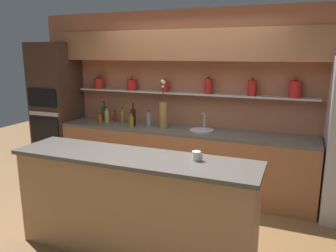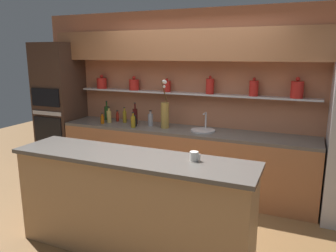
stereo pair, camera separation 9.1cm
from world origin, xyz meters
TOP-DOWN VIEW (x-y plane):
  - ground_plane at (0.00, 0.00)m, footprint 12.00×12.00m
  - back_wall_unit at (-0.00, 1.53)m, footprint 5.20×0.44m
  - back_counter_unit at (-0.09, 1.24)m, footprint 3.69×0.62m
  - island_counter at (0.00, -0.39)m, footprint 2.45×0.61m
  - oven_tower at (-2.28, 1.24)m, footprint 0.65×0.64m
  - flower_vase at (-0.35, 1.22)m, footprint 0.12×0.15m
  - sink_fixture at (0.22, 1.25)m, footprint 0.34×0.34m
  - bottle_oil_0 at (-0.79, 1.06)m, footprint 0.07×0.07m
  - bottle_sauce_1 at (-1.36, 1.11)m, footprint 0.06×0.06m
  - bottle_spirit_2 at (-0.60, 1.26)m, footprint 0.08×0.08m
  - bottle_oil_3 at (-1.08, 1.32)m, footprint 0.06×0.06m
  - bottle_spirit_4 at (-1.30, 1.22)m, footprint 0.07×0.07m
  - bottle_wine_5 at (-0.87, 1.28)m, footprint 0.07×0.07m
  - bottle_wine_6 at (-1.46, 1.40)m, footprint 0.08×0.08m
  - bottle_sauce_7 at (-0.80, 1.15)m, footprint 0.05×0.05m
  - bottle_sauce_8 at (-1.24, 1.36)m, footprint 0.05×0.05m
  - coffee_mug at (0.61, -0.30)m, footprint 0.10×0.08m

SIDE VIEW (x-z plane):
  - ground_plane at x=0.00m, z-range 0.00..0.00m
  - back_counter_unit at x=-0.09m, z-range 0.00..0.92m
  - island_counter at x=0.00m, z-range 0.00..1.02m
  - sink_fixture at x=0.22m, z-range 0.82..1.07m
  - bottle_sauce_1 at x=-1.36m, z-range 0.90..1.07m
  - bottle_sauce_7 at x=-0.80m, z-range 0.91..1.08m
  - bottle_sauce_8 at x=-1.24m, z-range 0.91..1.08m
  - bottle_oil_0 at x=-0.79m, z-range 0.89..1.12m
  - bottle_spirit_2 at x=-0.60m, z-range 0.90..1.13m
  - bottle_oil_3 at x=-1.08m, z-range 0.90..1.14m
  - bottle_spirit_4 at x=-1.30m, z-range 0.90..1.14m
  - bottle_wine_6 at x=-1.46m, z-range 0.88..1.19m
  - bottle_wine_5 at x=-0.87m, z-range 0.88..1.21m
  - coffee_mug at x=0.61m, z-range 1.02..1.11m
  - oven_tower at x=-2.28m, z-range 0.00..2.15m
  - flower_vase at x=-0.35m, z-range 0.78..1.49m
  - back_wall_unit at x=0.00m, z-range 0.25..2.85m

